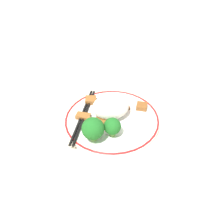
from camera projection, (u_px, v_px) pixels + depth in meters
ground_plane at (112, 121)px, 0.58m from camera, size 3.00×3.00×0.00m
plate at (112, 119)px, 0.57m from camera, size 0.25×0.25×0.01m
rice_mound at (111, 107)px, 0.56m from camera, size 0.08×0.10×0.05m
broccoli_back_left at (93, 129)px, 0.49m from camera, size 0.05×0.05×0.06m
broccoli_back_center at (112, 126)px, 0.50m from camera, size 0.04×0.04×0.05m
meat_near_front at (107, 100)px, 0.62m from camera, size 0.03×0.03×0.01m
meat_near_left at (142, 106)px, 0.60m from camera, size 0.04×0.04×0.01m
meat_near_right at (83, 116)px, 0.57m from camera, size 0.04×0.04×0.01m
meat_near_back at (104, 120)px, 0.55m from camera, size 0.04×0.04×0.01m
meat_on_rice_edge at (123, 108)px, 0.59m from camera, size 0.03×0.04×0.01m
meat_mid_left at (91, 100)px, 0.62m from camera, size 0.04×0.04×0.01m
chopsticks at (84, 115)px, 0.57m from camera, size 0.20×0.10×0.01m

